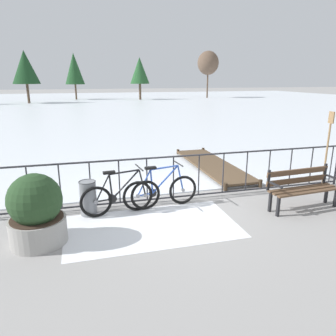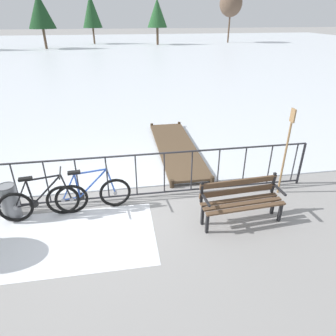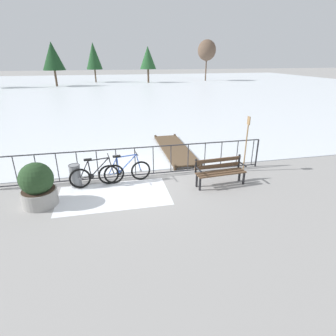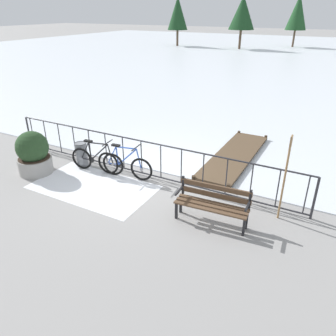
{
  "view_description": "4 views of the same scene",
  "coord_description": "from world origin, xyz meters",
  "px_view_note": "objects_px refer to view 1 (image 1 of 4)",
  "views": [
    {
      "loc": [
        -1.97,
        -6.71,
        2.75
      ],
      "look_at": [
        -0.02,
        0.39,
        0.68
      ],
      "focal_mm": 34.32,
      "sensor_mm": 36.0,
      "label": 1
    },
    {
      "loc": [
        0.37,
        -5.72,
        3.7
      ],
      "look_at": [
        1.23,
        -0.53,
        0.96
      ],
      "focal_mm": 32.07,
      "sensor_mm": 36.0,
      "label": 2
    },
    {
      "loc": [
        -0.76,
        -8.53,
        3.84
      ],
      "look_at": [
        0.95,
        -0.82,
        0.58
      ],
      "focal_mm": 28.98,
      "sensor_mm": 36.0,
      "label": 3
    },
    {
      "loc": [
        4.58,
        -6.93,
        4.28
      ],
      "look_at": [
        1.3,
        -0.86,
        0.9
      ],
      "focal_mm": 34.93,
      "sensor_mm": 36.0,
      "label": 4
    }
  ],
  "objects_px": {
    "park_bench": "(302,185)",
    "trash_bin": "(88,198)",
    "bicycle_near_railing": "(121,197)",
    "bicycle_second": "(161,191)",
    "planter_with_shrub": "(36,211)",
    "oar_upright": "(328,146)"
  },
  "relations": [
    {
      "from": "planter_with_shrub",
      "to": "oar_upright",
      "type": "distance_m",
      "value": 6.73
    },
    {
      "from": "bicycle_second",
      "to": "park_bench",
      "type": "relative_size",
      "value": 1.05
    },
    {
      "from": "bicycle_second",
      "to": "park_bench",
      "type": "height_order",
      "value": "bicycle_second"
    },
    {
      "from": "trash_bin",
      "to": "oar_upright",
      "type": "distance_m",
      "value": 5.81
    },
    {
      "from": "bicycle_near_railing",
      "to": "oar_upright",
      "type": "xyz_separation_m",
      "value": [
        5.1,
        0.1,
        0.77
      ]
    },
    {
      "from": "park_bench",
      "to": "trash_bin",
      "type": "relative_size",
      "value": 2.23
    },
    {
      "from": "planter_with_shrub",
      "to": "oar_upright",
      "type": "xyz_separation_m",
      "value": [
        6.64,
        0.98,
        0.55
      ]
    },
    {
      "from": "trash_bin",
      "to": "oar_upright",
      "type": "height_order",
      "value": "oar_upright"
    },
    {
      "from": "park_bench",
      "to": "trash_bin",
      "type": "xyz_separation_m",
      "value": [
        -4.48,
        0.84,
        -0.14
      ]
    },
    {
      "from": "park_bench",
      "to": "trash_bin",
      "type": "distance_m",
      "value": 4.56
    },
    {
      "from": "bicycle_second",
      "to": "park_bench",
      "type": "xyz_separation_m",
      "value": [
        2.94,
        -0.83,
        0.14
      ]
    },
    {
      "from": "park_bench",
      "to": "trash_bin",
      "type": "bearing_deg",
      "value": 169.44
    },
    {
      "from": "bicycle_near_railing",
      "to": "planter_with_shrub",
      "type": "relative_size",
      "value": 1.38
    },
    {
      "from": "bicycle_near_railing",
      "to": "trash_bin",
      "type": "relative_size",
      "value": 2.33
    },
    {
      "from": "park_bench",
      "to": "oar_upright",
      "type": "height_order",
      "value": "oar_upright"
    },
    {
      "from": "park_bench",
      "to": "planter_with_shrub",
      "type": "relative_size",
      "value": 1.32
    },
    {
      "from": "bicycle_near_railing",
      "to": "park_bench",
      "type": "xyz_separation_m",
      "value": [
        3.81,
        -0.72,
        0.14
      ]
    },
    {
      "from": "planter_with_shrub",
      "to": "oar_upright",
      "type": "height_order",
      "value": "oar_upright"
    },
    {
      "from": "bicycle_second",
      "to": "trash_bin",
      "type": "relative_size",
      "value": 2.33
    },
    {
      "from": "oar_upright",
      "to": "bicycle_second",
      "type": "bearing_deg",
      "value": 179.87
    },
    {
      "from": "bicycle_second",
      "to": "planter_with_shrub",
      "type": "height_order",
      "value": "planter_with_shrub"
    },
    {
      "from": "bicycle_near_railing",
      "to": "bicycle_second",
      "type": "relative_size",
      "value": 1.0
    }
  ]
}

